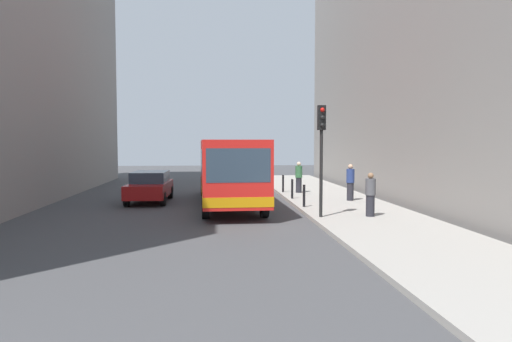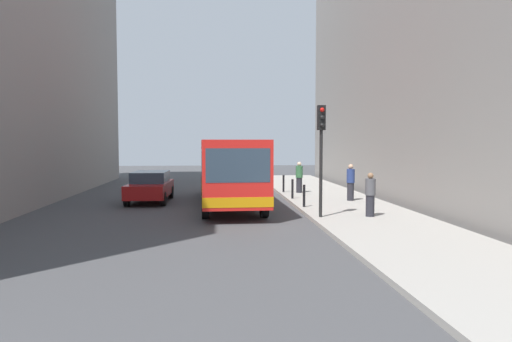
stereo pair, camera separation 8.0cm
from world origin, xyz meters
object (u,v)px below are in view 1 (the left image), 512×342
Objects in this scene: bollard_near at (304,196)px; bus at (228,168)px; pedestrian_mid_sidewalk at (350,182)px; car_beside_bus at (150,186)px; bollard_mid at (292,189)px; bollard_far at (283,183)px; traffic_light at (321,140)px; pedestrian_near_signal at (370,195)px; pedestrian_far_sidewalk at (299,177)px.

bus is at bearing 144.47° from bollard_near.
car_beside_bus is at bearing -14.12° from pedestrian_mid_sidewalk.
bus is 11.67× the size of bollard_near.
bus is 6.43× the size of pedestrian_mid_sidewalk.
bus is 11.67× the size of bollard_mid.
bus is at bearing -7.38° from pedestrian_mid_sidewalk.
bollard_far is 0.55× the size of pedestrian_mid_sidewalk.
bollard_near is 3.03m from bollard_mid.
bus reaches higher than bollard_near.
traffic_light is 2.76m from pedestrian_near_signal.
bollard_far is 0.58× the size of pedestrian_near_signal.
traffic_light reaches higher than car_beside_bus.
car_beside_bus is at bearing 106.73° from pedestrian_far_sidewalk.
traffic_light is 6.25m from bollard_mid.
bollard_mid is at bearing 81.49° from pedestrian_near_signal.
pedestrian_near_signal is 8.54m from pedestrian_far_sidewalk.
bollard_far is 0.96m from pedestrian_far_sidewalk.
pedestrian_far_sidewalk is at bearing -69.10° from pedestrian_mid_sidewalk.
pedestrian_far_sidewalk is (0.81, 5.69, 0.37)m from bollard_near.
car_beside_bus is 4.68× the size of bollard_near.
bollard_mid is 0.56× the size of pedestrian_far_sidewalk.
pedestrian_far_sidewalk is at bearing 85.19° from traffic_light.
car_beside_bus is 7.76m from bollard_near.
bollard_mid is 0.58× the size of pedestrian_near_signal.
bollard_mid is 2.82m from pedestrian_mid_sidewalk.
bollard_near is at bearing -90.00° from bollard_mid.
bollard_near is (6.91, -3.53, -0.16)m from car_beside_bus.
bollard_near is at bearing 154.40° from car_beside_bus.
pedestrian_near_signal is (8.87, -6.29, 0.18)m from car_beside_bus.
traffic_light is 5.73m from pedestrian_mid_sidewalk.
bollard_mid is 0.55× the size of pedestrian_mid_sidewalk.
bollard_mid is at bearing 164.14° from pedestrian_far_sidewalk.
bollard_far is 9.05m from pedestrian_near_signal.
bollard_near is at bearing 142.80° from bus.
pedestrian_far_sidewalk is at bearing 73.08° from bollard_mid.
pedestrian_near_signal is at bearing 146.07° from car_beside_bus.
car_beside_bus is at bearing 138.20° from traffic_light.
bus is 7.19m from pedestrian_near_signal.
bus is at bearing 108.32° from pedestrian_near_signal.
pedestrian_mid_sidewalk is at bearing 176.00° from bus.
bus is 11.67× the size of bollard_far.
car_beside_bus is 2.58× the size of pedestrian_mid_sidewalk.
traffic_light is 2.38× the size of pedestrian_mid_sidewalk.
traffic_light reaches higher than pedestrian_mid_sidewalk.
bollard_near is at bearing 172.97° from pedestrian_far_sidewalk.
pedestrian_mid_sidewalk is (2.60, 2.01, 0.39)m from bollard_near.
traffic_light reaches higher than bollard_mid.
pedestrian_far_sidewalk reaches higher than bollard_near.
bus is at bearing -129.39° from bollard_far.
pedestrian_near_signal reaches higher than bollard_far.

